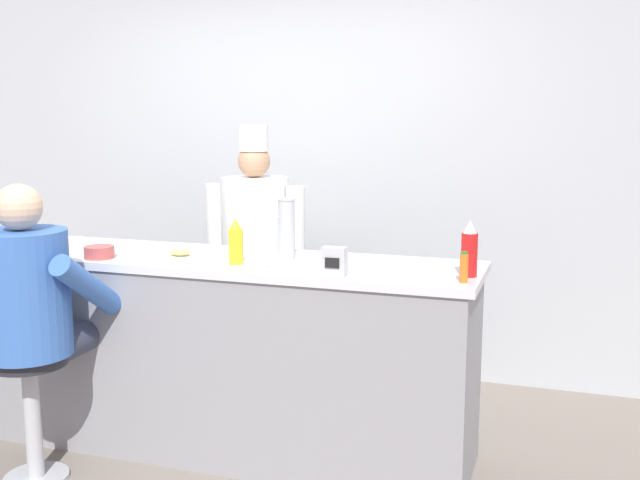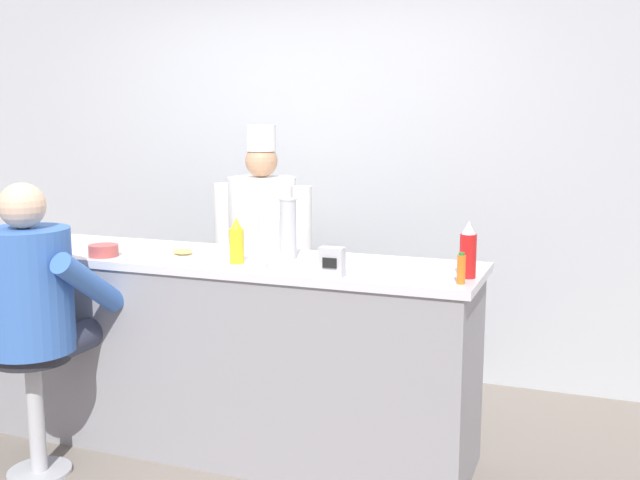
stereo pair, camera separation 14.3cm
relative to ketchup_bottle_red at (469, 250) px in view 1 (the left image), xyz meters
The scene contains 14 objects.
ground_plane 1.80m from the ketchup_bottle_red, 169.33° to the right, with size 20.00×20.00×0.00m, color slate.
wall_back 2.04m from the ketchup_bottle_red, 133.03° to the left, with size 10.00×0.06×2.70m.
diner_counter 1.51m from the ketchup_bottle_red, behind, with size 2.89×0.65×1.00m.
ketchup_bottle_red is the anchor object (origin of this frame).
mustard_bottle_yellow 1.09m from the ketchup_bottle_red, behind, with size 0.07×0.07×0.22m.
hot_sauce_bottle_orange 0.14m from the ketchup_bottle_red, 91.96° to the right, with size 0.04×0.04×0.13m.
water_pitcher_clear 1.09m from the ketchup_bottle_red, 166.19° to the left, with size 0.15×0.13×0.18m.
breakfast_plate 1.40m from the ketchup_bottle_red, behind, with size 0.24×0.24×0.05m.
cereal_bowl 1.80m from the ketchup_bottle_red, behind, with size 0.15×0.15×0.06m.
coffee_mug_white 0.96m from the ketchup_bottle_red, behind, with size 0.13×0.08×0.09m.
cup_stack_steel 0.92m from the ketchup_bottle_red, behind, with size 0.09×0.09×0.30m.
napkin_dispenser_chrome 0.59m from the ketchup_bottle_red, 162.65° to the right, with size 0.11×0.07×0.13m.
diner_seated_blue 2.00m from the ketchup_bottle_red, 165.09° to the right, with size 0.62×0.61×1.40m.
cook_in_whites_near 1.67m from the ketchup_bottle_red, 147.57° to the left, with size 0.64×0.41×1.64m.
Camera 1 is at (1.77, -2.99, 1.70)m, focal length 42.00 mm.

